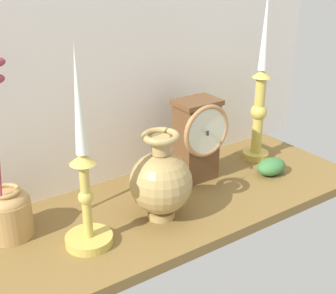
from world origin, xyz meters
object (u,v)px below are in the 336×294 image
(candlestick_tall_left, at_px, (260,100))
(brass_vase_bulbous, at_px, (161,181))
(candlestick_tall_center, at_px, (85,186))
(brass_vase_jar, at_px, (8,205))
(mantel_clock, at_px, (198,138))

(candlestick_tall_left, distance_m, brass_vase_bulbous, 0.41)
(candlestick_tall_center, bearing_deg, brass_vase_bulbous, 0.79)
(candlestick_tall_left, distance_m, brass_vase_jar, 0.69)
(mantel_clock, relative_size, candlestick_tall_center, 0.52)
(brass_vase_bulbous, bearing_deg, candlestick_tall_left, 15.30)
(candlestick_tall_left, xyz_separation_m, candlestick_tall_center, (-0.56, -0.11, -0.04))
(candlestick_tall_left, bearing_deg, mantel_clock, -178.41)
(brass_vase_bulbous, height_order, brass_vase_jar, brass_vase_jar)
(mantel_clock, distance_m, brass_vase_bulbous, 0.20)
(candlestick_tall_center, height_order, brass_vase_bulbous, candlestick_tall_center)
(mantel_clock, height_order, candlestick_tall_left, candlestick_tall_left)
(brass_vase_bulbous, bearing_deg, mantel_clock, 29.60)
(candlestick_tall_left, xyz_separation_m, brass_vase_jar, (-0.68, 0.01, -0.10))
(candlestick_tall_center, relative_size, brass_vase_jar, 1.10)
(brass_vase_bulbous, xyz_separation_m, brass_vase_jar, (-0.29, 0.12, -0.02))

